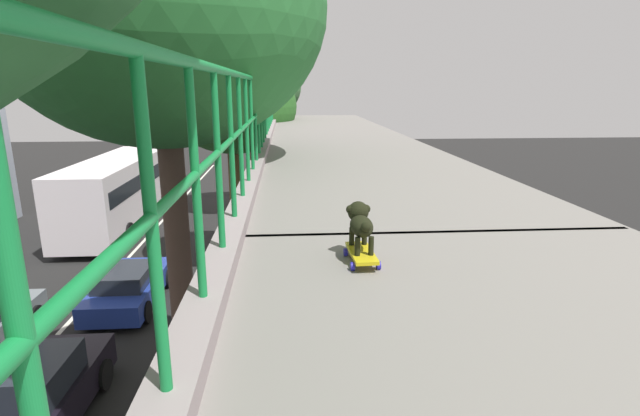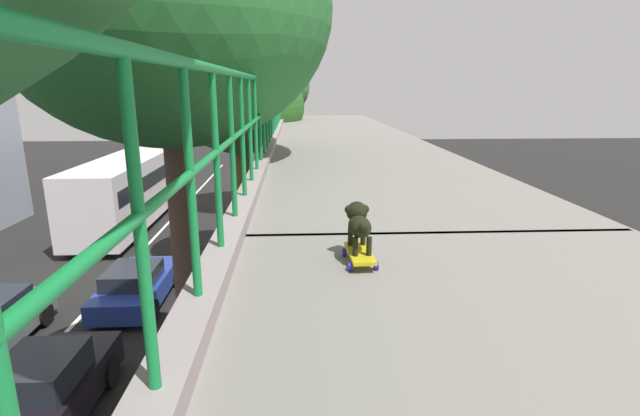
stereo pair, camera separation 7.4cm
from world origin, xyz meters
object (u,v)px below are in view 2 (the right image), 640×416
at_px(toy_skateboard, 360,254).
at_px(car_black_fifth, 46,392).
at_px(car_blue_seventh, 137,285).
at_px(city_bus, 128,188).
at_px(small_dog, 359,222).

bearing_deg(toy_skateboard, car_black_fifth, 134.62).
bearing_deg(car_blue_seventh, city_bus, 109.58).
bearing_deg(small_dog, car_black_fifth, 134.96).
xyz_separation_m(toy_skateboard, small_dog, (-0.00, 0.07, 0.21)).
bearing_deg(small_dog, car_blue_seventh, 116.52).
distance_m(city_bus, small_dog, 22.32).
bearing_deg(car_blue_seventh, small_dog, -63.48).
bearing_deg(car_black_fifth, car_blue_seventh, 89.76).
height_order(car_black_fifth, toy_skateboard, toy_skateboard).
distance_m(city_bus, toy_skateboard, 22.34).
height_order(car_black_fifth, car_blue_seventh, car_black_fifth).
distance_m(toy_skateboard, small_dog, 0.22).
relative_size(car_blue_seventh, toy_skateboard, 9.45).
bearing_deg(toy_skateboard, small_dog, 91.32).
bearing_deg(city_bus, car_black_fifth, -77.65).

